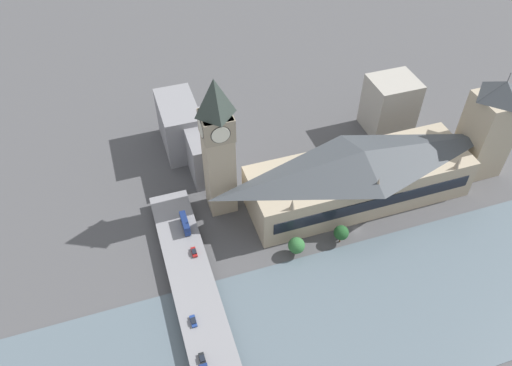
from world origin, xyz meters
The scene contains 15 objects.
ground_plane centered at (0.00, 0.00, 0.00)m, with size 600.00×600.00×0.00m, color #4C4C4F.
river_water centered at (-36.89, 0.00, 0.15)m, with size 61.78×360.00×0.30m, color slate.
parliament_hall centered at (17.79, -8.00, 13.28)m, with size 30.03×96.14×26.78m.
clock_tower centered at (31.55, 49.69, 34.50)m, with size 12.45×12.45×64.63m.
victoria_tower centered at (17.84, -68.78, 23.88)m, with size 17.43×17.43×51.76m.
road_bridge centered at (-36.89, 71.41, 3.83)m, with size 155.57×16.18×4.73m.
double_decker_bus_mid centered at (19.80, 68.12, 7.43)m, with size 10.29×2.56×4.89m.
car_northbound_lead centered at (-37.31, 75.13, 5.45)m, with size 4.28×1.91×1.42m.
car_northbound_tail centered at (5.94, 67.76, 5.48)m, with size 4.78×1.91×1.49m.
car_southbound_lead centered at (-23.02, 74.78, 5.40)m, with size 4.65×1.93×1.33m.
city_block_west centered at (58.92, 50.88, 10.95)m, with size 32.85×14.69×21.90m.
city_block_center centered at (76.55, 57.67, 12.42)m, with size 31.10×17.23×24.85m.
city_block_east centered at (58.19, -44.71, 14.01)m, with size 19.73×22.42×28.02m.
tree_embankment_near centered at (-3.31, 28.73, 5.24)m, with size 6.70×6.70×8.60m.
tree_embankment_mid centered at (-3.27, 9.46, 5.72)m, with size 6.11×6.11×8.80m.
Camera 1 is at (-113.86, 81.81, 160.79)m, focal length 35.00 mm.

